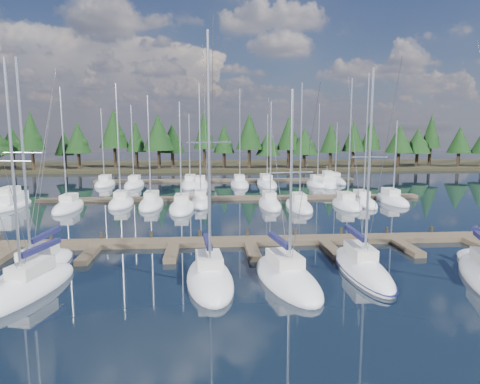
{
  "coord_description": "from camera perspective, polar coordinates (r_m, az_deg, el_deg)",
  "views": [
    {
      "loc": [
        -3.31,
        -15.72,
        9.25
      ],
      "look_at": [
        -0.41,
        22.0,
        3.66
      ],
      "focal_mm": 32.0,
      "sensor_mm": 36.0,
      "label": 1
    }
  ],
  "objects": [
    {
      "name": "back_docks",
      "position": [
        66.02,
        -1.47,
        0.53
      ],
      "size": [
        50.0,
        21.8,
        0.4
      ],
      "color": "brown",
      "rests_on": "ground"
    },
    {
      "name": "motor_yacht_left",
      "position": [
        57.81,
        -28.17,
        -1.35
      ],
      "size": [
        3.28,
        8.28,
        4.04
      ],
      "color": "white",
      "rests_on": "ground"
    },
    {
      "name": "far_shore",
      "position": [
        106.15,
        -2.59,
        3.56
      ],
      "size": [
        220.0,
        30.0,
        0.6
      ],
      "primitive_type": "cube",
      "color": "#2C2818",
      "rests_on": "ground"
    },
    {
      "name": "front_sailboat_2",
      "position": [
        26.42,
        -4.06,
        -11.4
      ],
      "size": [
        3.36,
        8.1,
        15.43
      ],
      "color": "white",
      "rests_on": "ground"
    },
    {
      "name": "front_sailboat_4",
      "position": [
        29.32,
        15.94,
        -9.73
      ],
      "size": [
        2.75,
        9.56,
        13.68
      ],
      "color": "white",
      "rests_on": "ground"
    },
    {
      "name": "front_sailboat_0",
      "position": [
        27.73,
        -26.46,
        -11.34
      ],
      "size": [
        4.56,
        8.88,
        13.73
      ],
      "color": "white",
      "rests_on": "ground"
    },
    {
      "name": "front_sailboat_3",
      "position": [
        26.73,
        6.24,
        -11.26
      ],
      "size": [
        4.35,
        8.94,
        12.27
      ],
      "color": "white",
      "rests_on": "ground"
    },
    {
      "name": "main_dock",
      "position": [
        34.45,
        1.29,
        -6.81
      ],
      "size": [
        44.0,
        6.13,
        0.9
      ],
      "color": "brown",
      "rests_on": "ground"
    },
    {
      "name": "front_sailboat_1",
      "position": [
        30.76,
        -25.56,
        -9.38
      ],
      "size": [
        4.04,
        9.66,
        14.23
      ],
      "color": "white",
      "rests_on": "ground"
    },
    {
      "name": "tree_line",
      "position": [
        95.97,
        -4.47,
        7.32
      ],
      "size": [
        184.03,
        11.87,
        13.31
      ],
      "color": "black",
      "rests_on": "far_shore"
    },
    {
      "name": "motor_yacht_right",
      "position": [
        71.11,
        11.58,
        1.13
      ],
      "size": [
        3.71,
        8.45,
        4.08
      ],
      "color": "white",
      "rests_on": "ground"
    },
    {
      "name": "ground",
      "position": [
        46.77,
        -0.24,
        -3.0
      ],
      "size": [
        260.0,
        260.0,
        0.0
      ],
      "primitive_type": "plane",
      "color": "black",
      "rests_on": "ground"
    },
    {
      "name": "back_sailboat_rows",
      "position": [
        61.34,
        -1.24,
        -0.01
      ],
      "size": [
        43.06,
        32.84,
        16.55
      ],
      "color": "white",
      "rests_on": "ground"
    }
  ]
}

